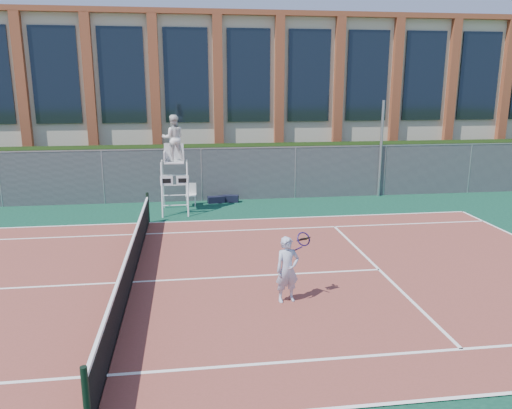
{
  "coord_description": "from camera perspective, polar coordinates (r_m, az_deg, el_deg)",
  "views": [
    {
      "loc": [
        1.5,
        -11.87,
        4.81
      ],
      "look_at": [
        3.51,
        3.0,
        1.18
      ],
      "focal_mm": 35.0,
      "sensor_mm": 36.0,
      "label": 1
    }
  ],
  "objects": [
    {
      "name": "fence",
      "position": [
        21.05,
        -11.69,
        3.16
      ],
      "size": [
        40.0,
        0.06,
        2.2
      ],
      "primitive_type": null,
      "color": "#595E60",
      "rests_on": "ground"
    },
    {
      "name": "tennis_net",
      "position": [
        12.71,
        -14.12,
        -6.48
      ],
      "size": [
        0.1,
        11.3,
        1.1
      ],
      "color": "black",
      "rests_on": "ground"
    },
    {
      "name": "sports_bag_near",
      "position": [
        20.85,
        -2.96,
        0.68
      ],
      "size": [
        0.72,
        0.41,
        0.29
      ],
      "primitive_type": "cube",
      "rotation": [
        0.0,
        0.0,
        -0.22
      ],
      "color": "black",
      "rests_on": "apron"
    },
    {
      "name": "hedge",
      "position": [
        22.23,
        -11.49,
        3.72
      ],
      "size": [
        40.0,
        1.4,
        2.2
      ],
      "primitive_type": "cube",
      "color": "black",
      "rests_on": "ground"
    },
    {
      "name": "umpire_chair",
      "position": [
        19.04,
        -9.42,
        7.18
      ],
      "size": [
        1.05,
        1.61,
        3.75
      ],
      "color": "white",
      "rests_on": "ground"
    },
    {
      "name": "apron",
      "position": [
        13.82,
        -13.56,
        -7.14
      ],
      "size": [
        36.0,
        20.0,
        0.01
      ],
      "primitive_type": "cube",
      "color": "#0B3224",
      "rests_on": "ground"
    },
    {
      "name": "ground",
      "position": [
        12.9,
        -13.99,
        -8.72
      ],
      "size": [
        120.0,
        120.0,
        0.0
      ],
      "primitive_type": "plane",
      "color": "#233814"
    },
    {
      "name": "sports_bag_far",
      "position": [
        20.74,
        -4.59,
        0.56
      ],
      "size": [
        0.72,
        0.38,
        0.27
      ],
      "primitive_type": "cube",
      "rotation": [
        0.0,
        0.0,
        0.13
      ],
      "color": "black",
      "rests_on": "apron"
    },
    {
      "name": "tennis_court",
      "position": [
        12.89,
        -13.99,
        -8.64
      ],
      "size": [
        23.77,
        10.97,
        0.02
      ],
      "primitive_type": "cube",
      "color": "brown",
      "rests_on": "apron"
    },
    {
      "name": "tennis_player",
      "position": [
        11.24,
        3.63,
        -7.38
      ],
      "size": [
        0.9,
        0.65,
        1.54
      ],
      "color": "#AEB6D1",
      "rests_on": "tennis_court"
    },
    {
      "name": "plastic_chair",
      "position": [
        20.37,
        -7.45,
        1.37
      ],
      "size": [
        0.45,
        0.45,
        0.9
      ],
      "color": "silver",
      "rests_on": "apron"
    },
    {
      "name": "building",
      "position": [
        29.87,
        -10.83,
        12.08
      ],
      "size": [
        45.0,
        10.6,
        8.22
      ],
      "color": "beige",
      "rests_on": "ground"
    },
    {
      "name": "steel_pole",
      "position": [
        22.33,
        14.09,
        6.15
      ],
      "size": [
        0.12,
        0.12,
        4.15
      ],
      "primitive_type": "cylinder",
      "color": "#9EA0A5",
      "rests_on": "ground"
    }
  ]
}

